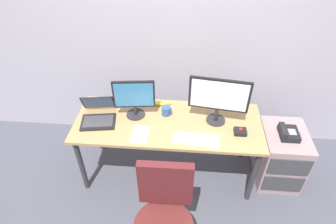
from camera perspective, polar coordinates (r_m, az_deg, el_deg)
The scene contains 14 objects.
ground_plane at distance 3.17m, azimuth -0.00°, elevation -11.61°, with size 8.00×8.00×0.00m, color #464753.
back_wall at distance 2.88m, azimuth 1.18°, elevation 17.79°, with size 6.00×0.10×2.80m, color #A19DAF.
desk at distance 2.70m, azimuth -0.00°, elevation -3.13°, with size 1.75×0.68×0.71m.
file_cabinet at distance 3.12m, azimuth 21.54°, elevation -8.14°, with size 0.42×0.53×0.59m.
desk_phone at distance 2.89m, azimuth 22.98°, elevation -3.89°, with size 0.17×0.20×0.09m.
office_chair at distance 2.31m, azimuth -0.73°, elevation -21.55°, with size 0.52×0.52×0.97m.
monitor_main at distance 2.54m, azimuth 10.18°, elevation 2.91°, with size 0.53×0.18×0.46m.
monitor_side at distance 2.62m, azimuth -6.82°, elevation 2.97°, with size 0.38×0.18×0.38m.
keyboard at distance 2.48m, azimuth 5.67°, elevation -5.49°, with size 0.42×0.17×0.03m.
laptop at distance 2.74m, azimuth -13.82°, elevation -0.53°, with size 0.36×0.37×0.22m.
trackball_mouse at distance 2.61m, azimuth 14.32°, elevation -3.80°, with size 0.11×0.09×0.07m.
coffee_mug at distance 2.71m, azimuth -0.34°, elevation 0.26°, with size 0.09×0.08×0.09m.
paper_notepad at distance 2.54m, azimuth -5.54°, elevation -4.47°, with size 0.15×0.21×0.01m, color white.
banana at distance 2.84m, azimuth -1.16°, elevation 1.70°, with size 0.19×0.04×0.04m, color yellow.
Camera 1 is at (0.16, -1.99, 2.46)m, focal length 30.33 mm.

